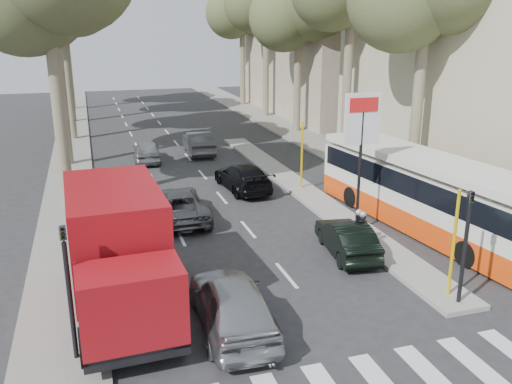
# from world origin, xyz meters

# --- Properties ---
(ground) EXTENTS (120.00, 120.00, 0.00)m
(ground) POSITION_xyz_m (0.00, 0.00, 0.00)
(ground) COLOR #28282B
(ground) RESTS_ON ground
(sidewalk_right) EXTENTS (3.20, 70.00, 0.12)m
(sidewalk_right) POSITION_xyz_m (8.60, 25.00, 0.06)
(sidewalk_right) COLOR gray
(sidewalk_right) RESTS_ON ground
(median_left) EXTENTS (2.40, 64.00, 0.12)m
(median_left) POSITION_xyz_m (-8.00, 28.00, 0.06)
(median_left) COLOR gray
(median_left) RESTS_ON ground
(traffic_island) EXTENTS (1.50, 26.00, 0.16)m
(traffic_island) POSITION_xyz_m (3.25, 11.00, 0.08)
(traffic_island) COLOR gray
(traffic_island) RESTS_ON ground
(building_near) EXTENTS (11.00, 18.00, 18.00)m
(building_near) POSITION_xyz_m (15.50, 12.00, 9.00)
(building_near) COLOR #B9B193
(building_near) RESTS_ON ground
(building_far) EXTENTS (11.00, 20.00, 16.00)m
(building_far) POSITION_xyz_m (15.50, 34.00, 8.00)
(building_far) COLOR #B7A88E
(building_far) RESTS_ON ground
(billboard) EXTENTS (1.50, 12.10, 5.60)m
(billboard) POSITION_xyz_m (3.25, 5.00, 3.70)
(billboard) COLOR yellow
(billboard) RESTS_ON ground
(traffic_light_island) EXTENTS (0.16, 0.41, 3.60)m
(traffic_light_island) POSITION_xyz_m (3.25, -1.50, 2.49)
(traffic_light_island) COLOR black
(traffic_light_island) RESTS_ON ground
(traffic_light_left) EXTENTS (0.16, 0.41, 3.60)m
(traffic_light_left) POSITION_xyz_m (-7.60, -1.00, 2.49)
(traffic_light_left) COLOR black
(traffic_light_left) RESTS_ON ground
(tree_r_c) EXTENTS (7.40, 7.20, 13.32)m
(tree_r_c) POSITION_xyz_m (9.03, 26.11, 9.69)
(tree_r_c) COLOR #6B604C
(tree_r_c) RESTS_ON ground
(tree_r_e) EXTENTS (7.40, 7.20, 14.10)m
(tree_r_e) POSITION_xyz_m (9.23, 42.11, 10.38)
(tree_r_e) COLOR #6B604C
(tree_r_e) RESTS_ON ground
(silver_hatchback) EXTENTS (2.04, 4.71, 1.58)m
(silver_hatchback) POSITION_xyz_m (-3.50, -0.68, 0.79)
(silver_hatchback) COLOR #A3A5AB
(silver_hatchback) RESTS_ON ground
(dark_hatchback) EXTENTS (1.83, 3.99, 1.27)m
(dark_hatchback) POSITION_xyz_m (1.80, 2.99, 0.63)
(dark_hatchback) COLOR black
(dark_hatchback) RESTS_ON ground
(queue_car_a) EXTENTS (2.36, 5.01, 1.39)m
(queue_car_a) POSITION_xyz_m (-3.50, 8.60, 0.69)
(queue_car_a) COLOR #48494F
(queue_car_a) RESTS_ON ground
(queue_car_b) EXTENTS (2.24, 4.79, 1.35)m
(queue_car_b) POSITION_xyz_m (0.46, 11.99, 0.68)
(queue_car_b) COLOR black
(queue_car_b) RESTS_ON ground
(queue_car_c) EXTENTS (1.81, 4.00, 1.33)m
(queue_car_c) POSITION_xyz_m (-3.50, 19.56, 0.67)
(queue_car_c) COLOR #9C9FA4
(queue_car_c) RESTS_ON ground
(queue_car_d) EXTENTS (1.73, 4.51, 1.47)m
(queue_car_d) POSITION_xyz_m (-0.03, 20.70, 0.73)
(queue_car_d) COLOR #45464C
(queue_car_d) RESTS_ON ground
(queue_car_e) EXTENTS (1.88, 4.14, 1.18)m
(queue_car_e) POSITION_xyz_m (-6.30, 9.25, 0.59)
(queue_car_e) COLOR black
(queue_car_e) RESTS_ON ground
(red_truck) EXTENTS (2.81, 6.82, 3.59)m
(red_truck) POSITION_xyz_m (-6.31, 1.28, 1.90)
(red_truck) COLOR black
(red_truck) RESTS_ON ground
(city_bus) EXTENTS (3.77, 11.75, 3.04)m
(city_bus) POSITION_xyz_m (6.04, 4.60, 1.60)
(city_bus) COLOR #E3420C
(city_bus) RESTS_ON ground
(motorcycle) EXTENTS (0.72, 1.89, 1.61)m
(motorcycle) POSITION_xyz_m (2.42, 3.20, 0.73)
(motorcycle) COLOR black
(motorcycle) RESTS_ON ground
(pedestrian_near) EXTENTS (0.62, 1.03, 1.65)m
(pedestrian_near) POSITION_xyz_m (9.00, 5.42, 0.95)
(pedestrian_near) COLOR #423752
(pedestrian_near) RESTS_ON sidewalk_right
(pedestrian_far) EXTENTS (1.16, 0.76, 1.65)m
(pedestrian_far) POSITION_xyz_m (10.00, 8.82, 0.94)
(pedestrian_far) COLOR #67594D
(pedestrian_far) RESTS_ON sidewalk_right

